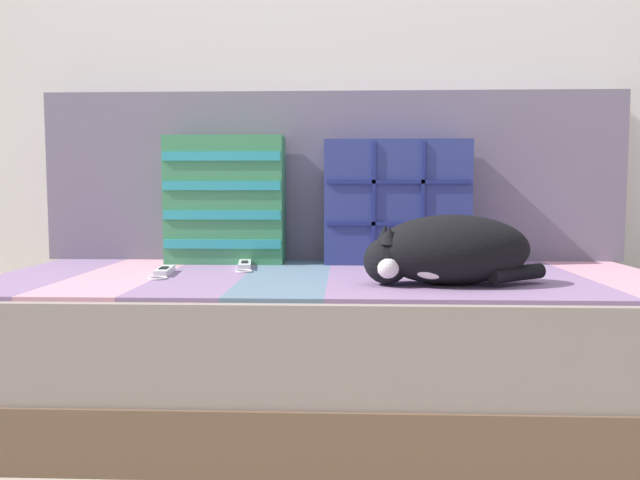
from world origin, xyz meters
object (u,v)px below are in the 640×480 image
at_px(throw_pillow_quilted, 396,202).
at_px(game_remote_far, 245,265).
at_px(couch, 329,343).
at_px(throw_pillow_striped, 226,200).
at_px(sleeping_cat, 445,251).
at_px(game_remote_near, 164,272).

relative_size(throw_pillow_quilted, game_remote_far, 2.30).
height_order(couch, throw_pillow_quilted, throw_pillow_quilted).
bearing_deg(game_remote_far, throw_pillow_quilted, 17.22).
height_order(throw_pillow_quilted, throw_pillow_striped, throw_pillow_striped).
distance_m(throw_pillow_striped, sleeping_cat, 0.78).
relative_size(couch, game_remote_far, 9.88).
height_order(couch, game_remote_far, game_remote_far).
height_order(throw_pillow_striped, sleeping_cat, throw_pillow_striped).
xyz_separation_m(throw_pillow_quilted, game_remote_near, (-0.66, -0.29, -0.19)).
height_order(couch, game_remote_near, game_remote_near).
xyz_separation_m(couch, throw_pillow_quilted, (0.21, 0.24, 0.40)).
relative_size(throw_pillow_quilted, sleeping_cat, 0.99).
bearing_deg(game_remote_near, game_remote_far, 36.09).
distance_m(couch, sleeping_cat, 0.46).
relative_size(throw_pillow_striped, game_remote_near, 2.08).
height_order(throw_pillow_quilted, game_remote_near, throw_pillow_quilted).
bearing_deg(throw_pillow_quilted, throw_pillow_striped, -179.95).
bearing_deg(throw_pillow_striped, throw_pillow_quilted, 0.05).
xyz_separation_m(sleeping_cat, game_remote_near, (-0.75, 0.15, -0.07)).
bearing_deg(sleeping_cat, throw_pillow_quilted, 101.00).
bearing_deg(throw_pillow_quilted, game_remote_near, -156.40).
relative_size(throw_pillow_quilted, throw_pillow_striped, 1.13).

